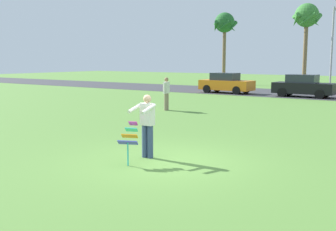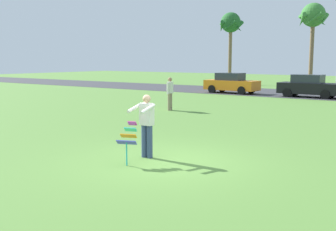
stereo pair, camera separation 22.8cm
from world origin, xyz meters
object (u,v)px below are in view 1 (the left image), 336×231
palm_tree_right_near (307,19)px  streetlight_pole (333,43)px  parked_car_black (304,86)px  palm_tree_left_near (225,25)px  person_walker_near (166,93)px  kite_held (130,137)px  parked_car_orange (226,83)px  person_kite_flyer (147,123)px

palm_tree_right_near → streetlight_pole: 3.48m
parked_car_black → palm_tree_left_near: 16.33m
parked_car_black → person_walker_near: size_ratio=2.45×
palm_tree_left_near → palm_tree_right_near: palm_tree_right_near is taller
kite_held → streetlight_pole: 28.91m
streetlight_pole → person_walker_near: size_ratio=4.05×
palm_tree_right_near → streetlight_pole: size_ratio=1.08×
streetlight_pole → palm_tree_left_near: bearing=165.5°
palm_tree_right_near → person_walker_near: 20.64m
parked_car_black → parked_car_orange: bearing=180.0°
person_kite_flyer → person_walker_near: same height
person_kite_flyer → kite_held: person_kite_flyer is taller
kite_held → palm_tree_right_near: palm_tree_right_near is taller
parked_car_orange → streetlight_pole: 10.17m
kite_held → palm_tree_left_near: (-13.05, 31.69, 5.49)m
parked_car_orange → palm_tree_right_near: 10.58m
parked_car_black → palm_tree_right_near: (-2.32, 8.26, 5.46)m
person_walker_near → palm_tree_left_near: bearing=109.0°
person_kite_flyer → person_walker_near: (-5.43, 8.89, -0.02)m
palm_tree_left_near → streetlight_pole: 12.17m
streetlight_pole → kite_held: bearing=-87.1°
kite_held → parked_car_orange: (-7.70, 21.33, 0.07)m
kite_held → parked_car_black: size_ratio=0.25×
person_kite_flyer → kite_held: (0.05, -0.80, -0.24)m
kite_held → palm_tree_right_near: size_ratio=0.14×
palm_tree_left_near → streetlight_pole: bearing=-14.5°
kite_held → streetlight_pole: streetlight_pole is taller
person_kite_flyer → parked_car_orange: person_kite_flyer is taller
parked_car_orange → palm_tree_left_near: 12.86m
parked_car_orange → person_walker_near: (2.22, -11.63, 0.16)m
person_kite_flyer → streetlight_pole: (-1.41, 27.89, 3.05)m
palm_tree_right_near → person_walker_near: palm_tree_right_near is taller
parked_car_orange → parked_car_black: size_ratio=1.01×
parked_car_black → palm_tree_left_near: size_ratio=0.56×
palm_tree_right_near → streetlight_pole: (2.50, -0.90, -2.24)m
parked_car_orange → kite_held: bearing=-70.2°
parked_car_orange → palm_tree_left_near: bearing=117.3°
person_walker_near → palm_tree_right_near: bearing=85.6°
streetlight_pole → person_walker_near: 19.66m
person_kite_flyer → parked_car_black: size_ratio=0.41×
person_kite_flyer → parked_car_orange: 21.90m
palm_tree_left_near → person_walker_near: 23.85m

